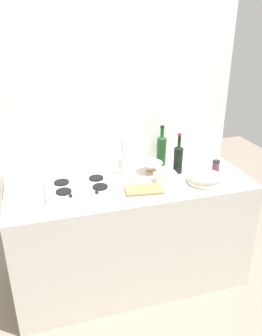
{
  "coord_description": "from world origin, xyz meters",
  "views": [
    {
      "loc": [
        -0.63,
        -2.14,
        2.02
      ],
      "look_at": [
        0.0,
        0.0,
        1.02
      ],
      "focal_mm": 35.89,
      "sensor_mm": 36.0,
      "label": 1
    }
  ],
  "objects_px": {
    "stovetop_hob": "(81,186)",
    "wine_bottle_leftmost": "(178,158)",
    "mixing_bowl": "(151,167)",
    "utensil_crock": "(124,165)",
    "wine_bottle_mid_left": "(161,149)",
    "butter_dish": "(166,177)",
    "cutting_board": "(144,190)",
    "condiment_jar_front": "(216,167)",
    "plate_stack": "(204,179)"
  },
  "relations": [
    {
      "from": "stovetop_hob",
      "to": "wine_bottle_leftmost",
      "type": "bearing_deg",
      "value": 3.86
    },
    {
      "from": "wine_bottle_mid_left",
      "to": "mixing_bowl",
      "type": "distance_m",
      "value": 0.2
    },
    {
      "from": "stovetop_hob",
      "to": "butter_dish",
      "type": "xyz_separation_m",
      "value": [
        0.63,
        -0.07,
        0.02
      ]
    },
    {
      "from": "mixing_bowl",
      "to": "utensil_crock",
      "type": "height_order",
      "value": "utensil_crock"
    },
    {
      "from": "plate_stack",
      "to": "mixing_bowl",
      "type": "xyz_separation_m",
      "value": [
        -0.32,
        0.29,
        0.01
      ]
    },
    {
      "from": "stovetop_hob",
      "to": "plate_stack",
      "type": "xyz_separation_m",
      "value": [
        0.89,
        -0.17,
        0.02
      ]
    },
    {
      "from": "utensil_crock",
      "to": "cutting_board",
      "type": "xyz_separation_m",
      "value": [
        0.06,
        -0.33,
        -0.06
      ]
    },
    {
      "from": "plate_stack",
      "to": "utensil_crock",
      "type": "height_order",
      "value": "utensil_crock"
    },
    {
      "from": "mixing_bowl",
      "to": "utensil_crock",
      "type": "relative_size",
      "value": 0.65
    },
    {
      "from": "wine_bottle_leftmost",
      "to": "wine_bottle_mid_left",
      "type": "bearing_deg",
      "value": 109.55
    },
    {
      "from": "mixing_bowl",
      "to": "stovetop_hob",
      "type": "bearing_deg",
      "value": -168.59
    },
    {
      "from": "wine_bottle_mid_left",
      "to": "utensil_crock",
      "type": "distance_m",
      "value": 0.36
    },
    {
      "from": "wine_bottle_leftmost",
      "to": "cutting_board",
      "type": "distance_m",
      "value": 0.43
    },
    {
      "from": "butter_dish",
      "to": "condiment_jar_front",
      "type": "bearing_deg",
      "value": 4.45
    },
    {
      "from": "stovetop_hob",
      "to": "wine_bottle_leftmost",
      "type": "height_order",
      "value": "wine_bottle_leftmost"
    },
    {
      "from": "mixing_bowl",
      "to": "condiment_jar_front",
      "type": "bearing_deg",
      "value": -16.68
    },
    {
      "from": "wine_bottle_leftmost",
      "to": "mixing_bowl",
      "type": "xyz_separation_m",
      "value": [
        -0.2,
        0.06,
        -0.08
      ]
    },
    {
      "from": "butter_dish",
      "to": "cutting_board",
      "type": "height_order",
      "value": "butter_dish"
    },
    {
      "from": "utensil_crock",
      "to": "plate_stack",
      "type": "bearing_deg",
      "value": -32.02
    },
    {
      "from": "mixing_bowl",
      "to": "condiment_jar_front",
      "type": "distance_m",
      "value": 0.51
    },
    {
      "from": "stovetop_hob",
      "to": "mixing_bowl",
      "type": "xyz_separation_m",
      "value": [
        0.57,
        0.12,
        0.03
      ]
    },
    {
      "from": "stovetop_hob",
      "to": "wine_bottle_mid_left",
      "type": "bearing_deg",
      "value": 18.74
    },
    {
      "from": "wine_bottle_mid_left",
      "to": "wine_bottle_leftmost",
      "type": "bearing_deg",
      "value": -70.45
    },
    {
      "from": "stovetop_hob",
      "to": "plate_stack",
      "type": "bearing_deg",
      "value": -10.88
    },
    {
      "from": "wine_bottle_mid_left",
      "to": "stovetop_hob",
      "type": "bearing_deg",
      "value": -161.26
    },
    {
      "from": "butter_dish",
      "to": "stovetop_hob",
      "type": "bearing_deg",
      "value": 174.02
    },
    {
      "from": "butter_dish",
      "to": "cutting_board",
      "type": "bearing_deg",
      "value": -153.74
    },
    {
      "from": "wine_bottle_leftmost",
      "to": "cutting_board",
      "type": "bearing_deg",
      "value": -148.13
    },
    {
      "from": "wine_bottle_mid_left",
      "to": "condiment_jar_front",
      "type": "xyz_separation_m",
      "value": [
        0.35,
        -0.27,
        -0.08
      ]
    },
    {
      "from": "stovetop_hob",
      "to": "mixing_bowl",
      "type": "height_order",
      "value": "mixing_bowl"
    },
    {
      "from": "wine_bottle_mid_left",
      "to": "cutting_board",
      "type": "relative_size",
      "value": 1.25
    },
    {
      "from": "stovetop_hob",
      "to": "cutting_board",
      "type": "height_order",
      "value": "stovetop_hob"
    },
    {
      "from": "cutting_board",
      "to": "wine_bottle_leftmost",
      "type": "bearing_deg",
      "value": 31.87
    },
    {
      "from": "butter_dish",
      "to": "condiment_jar_front",
      "type": "height_order",
      "value": "condiment_jar_front"
    },
    {
      "from": "plate_stack",
      "to": "cutting_board",
      "type": "distance_m",
      "value": 0.47
    },
    {
      "from": "butter_dish",
      "to": "wine_bottle_leftmost",
      "type": "bearing_deg",
      "value": 38.61
    },
    {
      "from": "wine_bottle_leftmost",
      "to": "wine_bottle_mid_left",
      "type": "xyz_separation_m",
      "value": [
        -0.07,
        0.19,
        0.01
      ]
    },
    {
      "from": "stovetop_hob",
      "to": "butter_dish",
      "type": "distance_m",
      "value": 0.63
    },
    {
      "from": "butter_dish",
      "to": "mixing_bowl",
      "type": "bearing_deg",
      "value": 106.95
    },
    {
      "from": "wine_bottle_leftmost",
      "to": "wine_bottle_mid_left",
      "type": "relative_size",
      "value": 0.97
    },
    {
      "from": "stovetop_hob",
      "to": "wine_bottle_leftmost",
      "type": "distance_m",
      "value": 0.78
    },
    {
      "from": "stovetop_hob",
      "to": "utensil_crock",
      "type": "bearing_deg",
      "value": 23.66
    },
    {
      "from": "plate_stack",
      "to": "wine_bottle_leftmost",
      "type": "xyz_separation_m",
      "value": [
        -0.12,
        0.22,
        0.09
      ]
    },
    {
      "from": "mixing_bowl",
      "to": "butter_dish",
      "type": "height_order",
      "value": "mixing_bowl"
    },
    {
      "from": "stovetop_hob",
      "to": "cutting_board",
      "type": "bearing_deg",
      "value": -21.42
    },
    {
      "from": "utensil_crock",
      "to": "butter_dish",
      "type": "bearing_deg",
      "value": -40.53
    },
    {
      "from": "mixing_bowl",
      "to": "condiment_jar_front",
      "type": "height_order",
      "value": "condiment_jar_front"
    },
    {
      "from": "utensil_crock",
      "to": "cutting_board",
      "type": "height_order",
      "value": "utensil_crock"
    },
    {
      "from": "wine_bottle_leftmost",
      "to": "cutting_board",
      "type": "relative_size",
      "value": 1.21
    },
    {
      "from": "wine_bottle_leftmost",
      "to": "cutting_board",
      "type": "height_order",
      "value": "wine_bottle_leftmost"
    }
  ]
}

